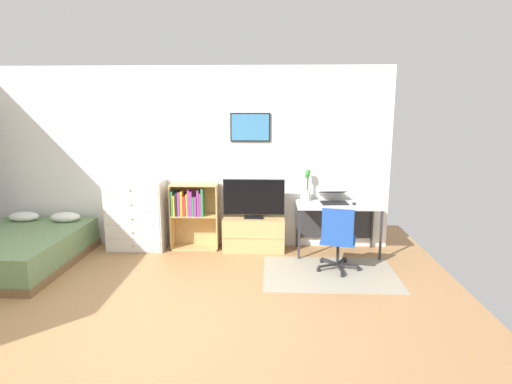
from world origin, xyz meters
TOP-DOWN VIEW (x-y plane):
  - ground_plane at (0.00, 0.00)m, footprint 7.20×7.20m
  - wall_back_with_posters at (0.01, 2.43)m, footprint 6.12×0.09m
  - area_rug at (2.06, 1.28)m, footprint 1.70×1.20m
  - bed at (-2.10, 1.40)m, footprint 1.47×1.95m
  - dresser at (-0.72, 2.15)m, footprint 0.84×0.46m
  - bookshelf at (0.10, 2.21)m, footprint 0.71×0.30m
  - tv_stand at (1.04, 2.17)m, footprint 0.91×0.41m
  - television at (1.04, 2.15)m, footprint 0.90×0.16m
  - desk at (2.26, 2.15)m, footprint 1.19×0.59m
  - office_chair at (2.16, 1.36)m, footprint 0.58×0.57m
  - laptop at (2.20, 2.19)m, footprint 0.41×0.44m
  - computer_mouse at (2.48, 2.05)m, footprint 0.06×0.10m
  - bamboo_vase at (1.83, 2.27)m, footprint 0.09×0.10m

SIDE VIEW (x-z plane):
  - ground_plane at x=0.00m, z-range 0.00..0.00m
  - area_rug at x=2.06m, z-range 0.00..0.01m
  - bed at x=-2.10m, z-range -0.06..0.51m
  - tv_stand at x=1.04m, z-range 0.00..0.50m
  - office_chair at x=2.16m, z-range 0.03..0.89m
  - dresser at x=-0.72m, z-range 0.00..1.05m
  - bookshelf at x=0.10m, z-range 0.10..1.09m
  - desk at x=2.26m, z-range 0.23..0.97m
  - computer_mouse at x=2.48m, z-range 0.74..0.77m
  - television at x=1.04m, z-range 0.50..1.08m
  - laptop at x=2.20m, z-range 0.72..0.89m
  - bamboo_vase at x=1.83m, z-range 0.75..1.22m
  - wall_back_with_posters at x=0.01m, z-range 0.00..2.70m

